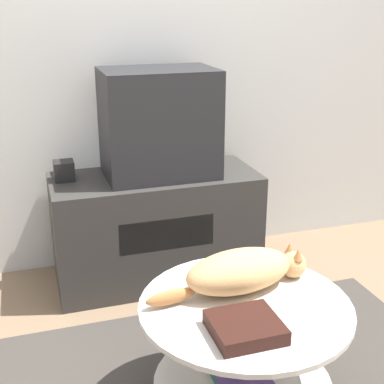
# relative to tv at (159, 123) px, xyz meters

# --- Properties ---
(wall_back) EXTENTS (8.00, 0.05, 2.60)m
(wall_back) POSITION_rel_tv_xyz_m (-0.04, 0.31, 0.46)
(wall_back) COLOR silver
(wall_back) RESTS_ON ground_plane
(tv_stand) EXTENTS (1.04, 0.46, 0.57)m
(tv_stand) POSITION_rel_tv_xyz_m (-0.03, -0.01, -0.55)
(tv_stand) COLOR #33302D
(tv_stand) RESTS_ON ground_plane
(tv) EXTENTS (0.55, 0.38, 0.53)m
(tv) POSITION_rel_tv_xyz_m (0.00, 0.00, 0.00)
(tv) COLOR #232326
(tv) RESTS_ON tv_stand
(speaker) EXTENTS (0.10, 0.10, 0.10)m
(speaker) POSITION_rel_tv_xyz_m (-0.47, 0.06, -0.22)
(speaker) COLOR black
(speaker) RESTS_ON tv_stand
(coffee_table) EXTENTS (0.71, 0.71, 0.44)m
(coffee_table) POSITION_rel_tv_xyz_m (0.00, -1.10, -0.54)
(coffee_table) COLOR #B2B2B7
(coffee_table) RESTS_ON rug
(dvd_box) EXTENTS (0.21, 0.19, 0.05)m
(dvd_box) POSITION_rel_tv_xyz_m (-0.06, -1.25, -0.35)
(dvd_box) COLOR black
(dvd_box) RESTS_ON coffee_table
(cat) EXTENTS (0.61, 0.24, 0.14)m
(cat) POSITION_rel_tv_xyz_m (0.03, -1.00, -0.31)
(cat) COLOR tan
(cat) RESTS_ON coffee_table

